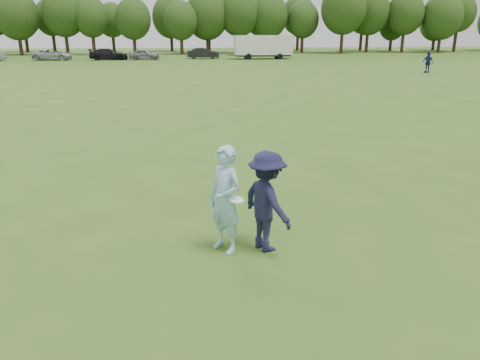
{
  "coord_description": "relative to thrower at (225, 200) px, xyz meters",
  "views": [
    {
      "loc": [
        -1.25,
        -8.64,
        4.12
      ],
      "look_at": [
        -0.19,
        0.59,
        1.1
      ],
      "focal_mm": 35.0,
      "sensor_mm": 36.0,
      "label": 1
    }
  ],
  "objects": [
    {
      "name": "field_cone",
      "position": [
        26.51,
        43.43,
        -0.89
      ],
      "size": [
        0.28,
        0.28,
        0.3
      ],
      "primitive_type": "cone",
      "color": "#FF580D",
      "rests_on": "ground"
    },
    {
      "name": "ground",
      "position": [
        0.58,
        0.38,
        -1.04
      ],
      "size": [
        200.0,
        200.0,
        0.0
      ],
      "primitive_type": "plane",
      "color": "#345818",
      "rests_on": "ground"
    },
    {
      "name": "car_f",
      "position": [
        2.03,
        60.65,
        -0.29
      ],
      "size": [
        4.61,
        1.74,
        1.5
      ],
      "primitive_type": "imported",
      "rotation": [
        0.0,
        0.0,
        1.54
      ],
      "color": "black",
      "rests_on": "ground"
    },
    {
      "name": "cargo_trailer",
      "position": [
        10.37,
        59.08,
        0.73
      ],
      "size": [
        9.0,
        2.75,
        3.2
      ],
      "color": "silver",
      "rests_on": "ground"
    },
    {
      "name": "car_e",
      "position": [
        -6.11,
        58.93,
        -0.33
      ],
      "size": [
        4.23,
        1.87,
        1.41
      ],
      "primitive_type": "imported",
      "rotation": [
        0.0,
        0.0,
        1.52
      ],
      "color": "slate",
      "rests_on": "ground"
    },
    {
      "name": "player_far_b",
      "position": [
        22.84,
        36.06,
        -0.06
      ],
      "size": [
        0.91,
        1.25,
        1.97
      ],
      "primitive_type": "imported",
      "rotation": [
        0.0,
        0.0,
        -1.15
      ],
      "color": "navy",
      "rests_on": "ground"
    },
    {
      "name": "disc_in_play",
      "position": [
        0.19,
        -0.24,
        0.07
      ],
      "size": [
        0.29,
        0.3,
        0.09
      ],
      "color": "white",
      "rests_on": "ground"
    },
    {
      "name": "car_d",
      "position": [
        -10.97,
        59.4,
        -0.29
      ],
      "size": [
        5.26,
        2.33,
        1.5
      ],
      "primitive_type": "imported",
      "rotation": [
        0.0,
        0.0,
        1.62
      ],
      "color": "black",
      "rests_on": "ground"
    },
    {
      "name": "thrower",
      "position": [
        0.0,
        0.0,
        0.0
      ],
      "size": [
        0.86,
        0.9,
        2.08
      ],
      "primitive_type": "imported",
      "rotation": [
        0.0,
        0.0,
        -0.89
      ],
      "color": "#90C6E0",
      "rests_on": "ground"
    },
    {
      "name": "car_c",
      "position": [
        -18.43,
        59.72,
        -0.31
      ],
      "size": [
        5.28,
        2.53,
        1.45
      ],
      "primitive_type": "imported",
      "rotation": [
        0.0,
        0.0,
        1.55
      ],
      "color": "#A5A5AA",
      "rests_on": "ground"
    },
    {
      "name": "treeline",
      "position": [
        3.39,
        77.28,
        5.22
      ],
      "size": [
        130.35,
        18.39,
        11.74
      ],
      "color": "#332114",
      "rests_on": "ground"
    },
    {
      "name": "defender",
      "position": [
        0.79,
        -0.05,
        -0.06
      ],
      "size": [
        1.24,
        1.47,
        1.97
      ],
      "primitive_type": "imported",
      "rotation": [
        0.0,
        0.0,
        2.05
      ],
      "color": "#1A1A39",
      "rests_on": "ground"
    }
  ]
}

